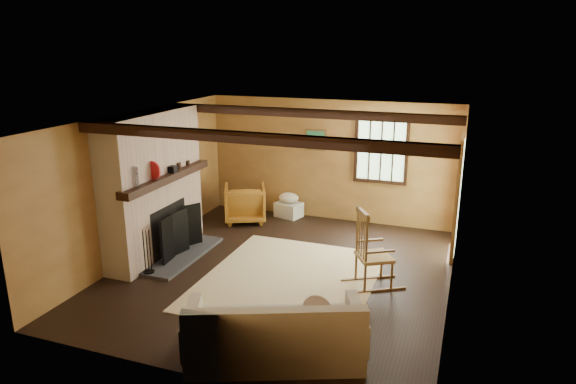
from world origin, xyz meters
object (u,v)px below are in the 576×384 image
at_px(rocking_chair, 371,254).
at_px(armchair, 245,203).
at_px(laundry_basket, 289,210).
at_px(sofa, 276,337).
at_px(fireplace, 155,191).

bearing_deg(rocking_chair, armchair, 24.59).
bearing_deg(laundry_basket, armchair, -143.96).
bearing_deg(sofa, rocking_chair, 51.43).
bearing_deg(armchair, fireplace, 45.91).
xyz_separation_m(sofa, laundry_basket, (-1.55, 4.72, -0.14)).
distance_m(fireplace, rocking_chair, 3.67).
bearing_deg(sofa, fireplace, 121.65).
relative_size(fireplace, laundry_basket, 4.80).
height_order(rocking_chair, armchair, rocking_chair).
height_order(sofa, laundry_basket, sofa).
xyz_separation_m(sofa, armchair, (-2.29, 4.18, 0.08)).
bearing_deg(fireplace, laundry_basket, 60.83).
bearing_deg(sofa, armchair, 96.40).
bearing_deg(armchair, rocking_chair, 120.56).
relative_size(rocking_chair, laundry_basket, 2.37).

